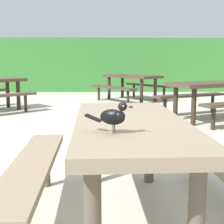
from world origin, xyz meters
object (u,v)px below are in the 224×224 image
Objects in this scene: picnic_table_mid_left at (214,92)px; bird_grackle at (114,116)px; picnic_table_foreground at (130,145)px; picnic_table_far_centre at (131,81)px.

bird_grackle is at bearing -115.26° from picnic_table_mid_left.
picnic_table_foreground and picnic_table_mid_left have the same top height.
picnic_table_far_centre is (0.70, 7.46, -0.29)m from bird_grackle.
bird_grackle is 7.50m from picnic_table_far_centre.
bird_grackle reaches higher than picnic_table_mid_left.
picnic_table_mid_left is at bearing 63.78° from picnic_table_foreground.
picnic_table_foreground is 6.67× the size of bird_grackle.
picnic_table_mid_left is (1.92, 3.91, 0.00)m from picnic_table_foreground.
picnic_table_foreground is 0.54m from bird_grackle.
picnic_table_far_centre is at bearing 85.34° from picnic_table_foreground.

